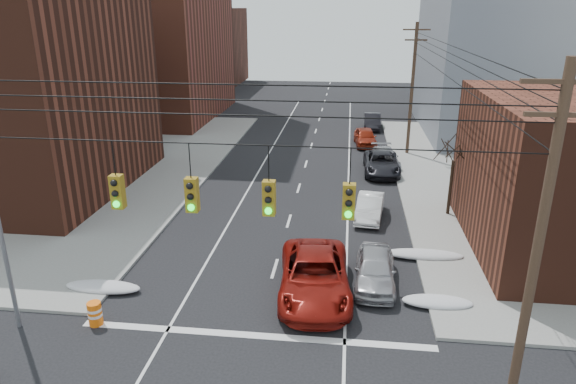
% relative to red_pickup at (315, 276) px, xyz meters
% --- Properties ---
extents(building_brick_far, '(22.00, 18.00, 12.00)m').
position_rel_red_pickup_xyz_m(building_brick_far, '(-28.10, 64.15, 5.08)').
color(building_brick_far, '#482115').
rests_on(building_brick_far, ground).
extents(building_office, '(22.00, 20.00, 25.00)m').
position_rel_red_pickup_xyz_m(building_office, '(19.90, 34.15, 11.58)').
color(building_office, gray).
rests_on(building_office, ground).
extents(building_glass, '(20.00, 18.00, 22.00)m').
position_rel_red_pickup_xyz_m(building_glass, '(21.90, 60.15, 10.08)').
color(building_glass, gray).
rests_on(building_glass, ground).
extents(utility_pole_right, '(2.20, 0.28, 11.00)m').
position_rel_red_pickup_xyz_m(utility_pole_right, '(6.40, -6.85, 4.87)').
color(utility_pole_right, '#473323').
rests_on(utility_pole_right, ground).
extents(utility_pole_far, '(2.20, 0.28, 11.00)m').
position_rel_red_pickup_xyz_m(utility_pole_far, '(6.40, 24.15, 4.87)').
color(utility_pole_far, '#473323').
rests_on(utility_pole_far, ground).
extents(traffic_signals, '(17.00, 0.42, 2.02)m').
position_rel_red_pickup_xyz_m(traffic_signals, '(-2.01, -6.88, 6.25)').
color(traffic_signals, black).
rests_on(traffic_signals, ground).
extents(bare_tree, '(2.09, 2.20, 4.93)m').
position_rel_red_pickup_xyz_m(bare_tree, '(7.48, 10.15, 1.40)').
color(bare_tree, black).
rests_on(bare_tree, ground).
extents(snow_nw, '(3.50, 1.08, 0.42)m').
position_rel_red_pickup_xyz_m(snow_nw, '(-9.50, -0.85, -0.71)').
color(snow_nw, silver).
rests_on(snow_nw, ground).
extents(snow_ne, '(3.00, 1.08, 0.42)m').
position_rel_red_pickup_xyz_m(snow_ne, '(5.30, -0.35, -0.71)').
color(snow_ne, silver).
rests_on(snow_ne, ground).
extents(snow_east_far, '(4.00, 1.08, 0.42)m').
position_rel_red_pickup_xyz_m(snow_east_far, '(5.30, 4.15, -0.71)').
color(snow_east_far, silver).
rests_on(snow_east_far, ground).
extents(red_pickup, '(3.57, 6.84, 1.84)m').
position_rel_red_pickup_xyz_m(red_pickup, '(0.00, 0.00, 0.00)').
color(red_pickup, maroon).
rests_on(red_pickup, ground).
extents(parked_car_a, '(2.01, 4.62, 1.55)m').
position_rel_red_pickup_xyz_m(parked_car_a, '(2.70, 1.21, -0.14)').
color(parked_car_a, '#A7A7AC').
rests_on(parked_car_a, ground).
extents(parked_car_b, '(1.96, 4.40, 1.40)m').
position_rel_red_pickup_xyz_m(parked_car_b, '(2.70, 9.21, -0.22)').
color(parked_car_b, white).
rests_on(parked_car_b, ground).
extents(parked_car_c, '(2.66, 5.71, 1.58)m').
position_rel_red_pickup_xyz_m(parked_car_c, '(3.88, 18.40, -0.13)').
color(parked_car_c, black).
rests_on(parked_car_c, ground).
extents(parked_car_d, '(2.41, 4.98, 1.40)m').
position_rel_red_pickup_xyz_m(parked_car_d, '(4.27, 20.40, -0.22)').
color(parked_car_d, '#A1A2A6').
rests_on(parked_car_d, ground).
extents(parked_car_e, '(2.27, 4.79, 1.58)m').
position_rel_red_pickup_xyz_m(parked_car_e, '(2.83, 26.81, -0.13)').
color(parked_car_e, maroon).
rests_on(parked_car_e, ground).
extents(parked_car_f, '(1.78, 4.82, 1.58)m').
position_rel_red_pickup_xyz_m(parked_car_f, '(3.72, 33.97, -0.13)').
color(parked_car_f, black).
rests_on(parked_car_f, ground).
extents(lot_car_a, '(4.63, 1.91, 1.49)m').
position_rel_red_pickup_xyz_m(lot_car_a, '(-18.02, 11.48, -0.02)').
color(lot_car_a, silver).
rests_on(lot_car_a, sidewalk_nw).
extents(lot_car_b, '(4.81, 3.48, 1.22)m').
position_rel_red_pickup_xyz_m(lot_car_b, '(-16.40, 14.15, -0.16)').
color(lot_car_b, silver).
rests_on(lot_car_b, sidewalk_nw).
extents(lot_car_c, '(5.14, 3.61, 1.38)m').
position_rel_red_pickup_xyz_m(lot_car_c, '(-18.43, 13.06, -0.08)').
color(lot_car_c, black).
rests_on(lot_car_c, sidewalk_nw).
extents(lot_car_d, '(4.55, 2.00, 1.52)m').
position_rel_red_pickup_xyz_m(lot_car_d, '(-18.35, 16.18, -0.01)').
color(lot_car_d, '#A2A2A6').
rests_on(lot_car_d, sidewalk_nw).
extents(construction_barrel, '(0.67, 0.67, 1.00)m').
position_rel_red_pickup_xyz_m(construction_barrel, '(-8.60, -3.35, -0.40)').
color(construction_barrel, orange).
rests_on(construction_barrel, ground).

